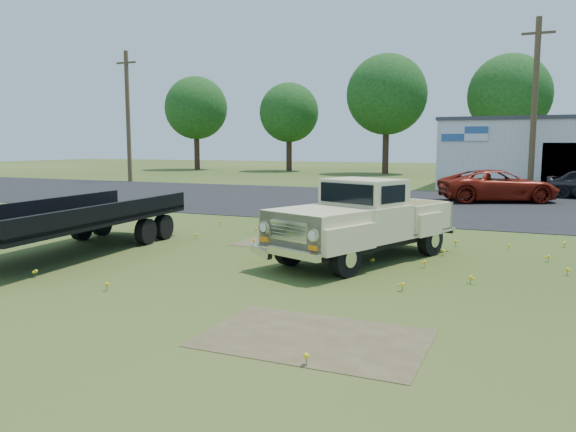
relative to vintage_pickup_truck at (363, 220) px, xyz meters
The scene contains 14 objects.
ground 2.57m from the vintage_pickup_truck, 105.69° to the right, with size 140.00×140.00×0.00m, color #324516.
asphalt_lot 12.75m from the vintage_pickup_truck, 92.92° to the left, with size 90.00×14.00×0.02m, color black.
dirt_patch_a 5.45m from the vintage_pickup_truck, 80.87° to the right, with size 3.00×2.00×0.01m, color brown.
dirt_patch_b 3.05m from the vintage_pickup_truck, 155.68° to the left, with size 2.20×1.60×0.01m, color brown.
commercial_building 25.29m from the vintage_pickup_truck, 77.77° to the left, with size 14.20×8.20×4.15m.
utility_pole_west 30.24m from the vintage_pickup_truck, 138.99° to the left, with size 1.60×0.30×9.00m.
utility_pole_mid 20.31m from the vintage_pickup_truck, 80.34° to the left, with size 1.60×0.30×9.00m.
treeline_a 47.65m from the vintage_pickup_truck, 127.23° to the left, with size 6.40×6.40×9.52m.
treeline_b 43.22m from the vintage_pickup_truck, 115.73° to the left, with size 5.76×5.76×8.57m.
treeline_c 38.66m from the vintage_pickup_truck, 103.09° to the left, with size 7.04×7.04×10.47m.
treeline_d 38.64m from the vintage_pickup_truck, 87.97° to the left, with size 6.72×6.72×10.00m.
vintage_pickup_truck is the anchor object (origin of this frame).
flatbed_trailer 6.97m from the vintage_pickup_truck, 163.91° to the right, with size 2.38×7.13×1.95m, color black, non-canonical shape.
red_pickup 15.17m from the vintage_pickup_truck, 82.26° to the left, with size 2.41×5.22×1.45m, color maroon.
Camera 1 is at (4.11, -9.88, 2.62)m, focal length 35.00 mm.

